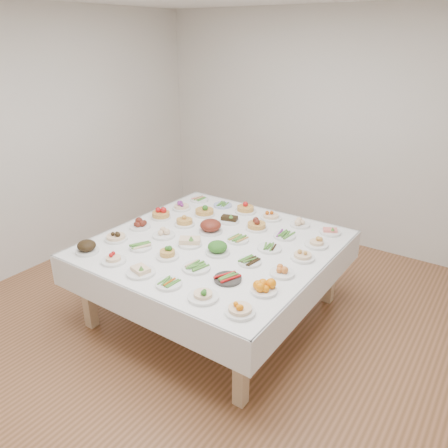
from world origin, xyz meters
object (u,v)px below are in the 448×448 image
Objects in this scene: dish_18 at (161,213)px; display_table at (215,250)px; dish_35 at (330,230)px; dish_0 at (87,247)px.

display_table is at bearing -10.85° from dish_18.
display_table is at bearing -134.81° from dish_35.
dish_0 is 1.04× the size of dish_18.
dish_0 is 1.04× the size of dish_35.
dish_0 reaches higher than display_table.
display_table is 1.11m from dish_35.
dish_0 is (-0.79, -0.78, 0.12)m from display_table.
dish_18 is (-0.78, 0.15, 0.13)m from display_table.
dish_18 is 1.68m from dish_35.
dish_18 reaches higher than display_table.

